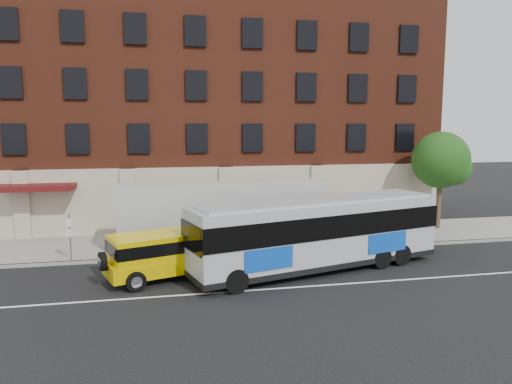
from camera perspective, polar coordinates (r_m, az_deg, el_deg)
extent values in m
plane|color=black|center=(20.07, 1.35, -11.82)|extent=(120.00, 120.00, 0.00)
cube|color=#9C9B8E|center=(28.53, -2.72, -5.69)|extent=(60.00, 6.00, 0.15)
cube|color=#9C9B8E|center=(25.66, -1.68, -7.23)|extent=(60.00, 0.25, 0.15)
cube|color=white|center=(20.52, 1.03, -11.35)|extent=(60.00, 0.12, 0.01)
cube|color=maroon|center=(35.67, -4.82, 9.28)|extent=(30.00, 10.00, 15.00)
cube|color=#B5A790|center=(30.90, -3.57, -0.72)|extent=(30.00, 0.35, 4.00)
cube|color=#4B0D0F|center=(30.38, -24.35, 0.53)|extent=(4.20, 2.20, 0.30)
cube|color=#B5A790|center=(31.48, -25.72, -1.34)|extent=(0.90, 0.55, 4.00)
cube|color=#B5A790|center=(30.56, -14.75, -1.07)|extent=(0.90, 0.55, 4.00)
cube|color=#B5A790|center=(30.80, -3.54, -0.75)|extent=(0.90, 0.55, 4.00)
cube|color=#B5A790|center=(32.18, 7.10, -0.42)|extent=(0.90, 0.55, 4.00)
cube|color=#B5A790|center=(34.57, 16.56, -0.12)|extent=(0.90, 0.55, 4.00)
cube|color=black|center=(31.37, -26.50, 5.57)|extent=(1.30, 0.20, 1.80)
cube|color=black|center=(30.67, -20.14, 5.88)|extent=(1.30, 0.20, 1.80)
cube|color=black|center=(30.35, -13.56, 6.13)|extent=(1.30, 0.20, 1.80)
cube|color=black|center=(30.44, -6.93, 6.29)|extent=(1.30, 0.20, 1.80)
cube|color=black|center=(30.93, -0.41, 6.37)|extent=(1.30, 0.20, 1.80)
cube|color=black|center=(31.79, 5.83, 6.37)|extent=(1.30, 0.20, 1.80)
cube|color=black|center=(33.01, 11.67, 6.31)|extent=(1.30, 0.20, 1.80)
cube|color=black|center=(34.53, 17.05, 6.19)|extent=(1.30, 0.20, 1.80)
cube|color=black|center=(31.45, -26.87, 11.40)|extent=(1.30, 0.20, 1.80)
cube|color=black|center=(30.75, -20.43, 11.85)|extent=(1.30, 0.20, 1.80)
cube|color=black|center=(30.44, -13.76, 12.16)|extent=(1.30, 0.20, 1.80)
cube|color=black|center=(30.52, -7.03, 12.31)|extent=(1.30, 0.20, 1.80)
cube|color=black|center=(31.01, -0.42, 12.29)|extent=(1.30, 0.20, 1.80)
cube|color=black|center=(31.87, 5.91, 12.13)|extent=(1.30, 0.20, 1.80)
cube|color=black|center=(33.08, 11.83, 11.85)|extent=(1.30, 0.20, 1.80)
cube|color=black|center=(34.61, 17.26, 11.49)|extent=(1.30, 0.20, 1.80)
cube|color=black|center=(31.86, -27.24, 17.13)|extent=(1.30, 0.20, 1.80)
cube|color=black|center=(31.16, -20.73, 17.72)|extent=(1.30, 0.20, 1.80)
cube|color=black|center=(30.85, -13.97, 18.09)|extent=(1.30, 0.20, 1.80)
cube|color=black|center=(30.94, -7.13, 18.22)|extent=(1.30, 0.20, 1.80)
cube|color=black|center=(31.41, -0.42, 18.12)|extent=(1.30, 0.20, 1.80)
cube|color=black|center=(32.27, 5.99, 17.81)|extent=(1.30, 0.20, 1.80)
cube|color=black|center=(33.46, 11.99, 17.32)|extent=(1.30, 0.20, 1.80)
cube|color=black|center=(34.97, 17.49, 16.72)|extent=(1.30, 0.20, 1.80)
cube|color=black|center=(31.23, -22.99, -1.99)|extent=(2.60, 0.15, 2.80)
cube|color=black|center=(30.60, -11.92, -1.72)|extent=(2.60, 0.15, 2.80)
cube|color=black|center=(31.14, -0.81, -1.39)|extent=(2.60, 0.15, 2.80)
cube|color=black|center=(32.78, 9.55, -1.03)|extent=(2.60, 0.15, 2.80)
cylinder|color=slate|center=(25.57, -20.96, -5.10)|extent=(0.07, 0.07, 2.50)
cube|color=silver|center=(25.27, -21.10, -3.41)|extent=(0.30, 0.03, 0.40)
cube|color=silver|center=(25.36, -21.05, -4.52)|extent=(0.30, 0.03, 0.35)
cylinder|color=#3D2F1E|center=(33.47, 20.61, -1.42)|extent=(0.32, 0.32, 3.00)
sphere|color=#1A4614|center=(33.15, 20.85, 3.54)|extent=(3.60, 3.60, 3.60)
sphere|color=#1A4614|center=(33.23, 22.20, 2.61)|extent=(2.20, 2.20, 2.20)
sphere|color=#1A4614|center=(33.20, 19.57, 2.91)|extent=(2.00, 2.00, 2.00)
cube|color=#A2A6AB|center=(22.81, 7.24, -4.71)|extent=(12.51, 5.70, 2.91)
cube|color=black|center=(23.15, 7.19, -7.99)|extent=(12.57, 5.77, 0.26)
cube|color=#A2A6AB|center=(22.54, 7.31, -0.97)|extent=(11.84, 5.25, 0.12)
cube|color=black|center=(22.71, 7.27, -3.52)|extent=(12.61, 5.80, 1.02)
cube|color=#0B44B3|center=(20.21, 1.55, -7.88)|extent=(2.18, 0.63, 0.92)
cube|color=#0B44B3|center=(25.74, 11.26, -4.58)|extent=(2.18, 0.63, 0.92)
cylinder|color=black|center=(19.95, -2.35, -10.39)|extent=(1.07, 0.57, 1.02)
cylinder|color=black|center=(21.98, -4.88, -8.68)|extent=(1.07, 0.57, 1.02)
cylinder|color=black|center=(23.96, 14.49, -7.51)|extent=(1.07, 0.57, 1.02)
cylinder|color=black|center=(25.67, 11.07, -6.37)|extent=(1.07, 0.57, 1.02)
cylinder|color=black|center=(24.77, 16.64, -7.08)|extent=(1.07, 0.57, 1.02)
cylinder|color=black|center=(26.43, 13.18, -6.02)|extent=(1.07, 0.57, 1.02)
cube|color=#D9B600|center=(22.09, -10.61, -8.23)|extent=(5.48, 3.62, 0.63)
cube|color=#D9B600|center=(21.69, -12.12, -6.26)|extent=(3.96, 3.07, 1.06)
cube|color=black|center=(21.68, -12.12, -6.12)|extent=(4.02, 3.13, 0.53)
cube|color=#D9B600|center=(22.58, -6.45, -6.54)|extent=(2.14, 2.41, 0.32)
cube|color=black|center=(23.02, -4.57, -7.32)|extent=(0.60, 1.62, 0.58)
cylinder|color=black|center=(21.26, -17.55, -7.78)|extent=(0.48, 0.83, 0.80)
cylinder|color=black|center=(21.83, -5.57, -9.05)|extent=(0.89, 0.55, 0.84)
cylinder|color=silver|center=(21.83, -5.57, -9.05)|extent=(0.54, 0.45, 0.46)
cylinder|color=black|center=(23.65, -7.68, -7.75)|extent=(0.89, 0.55, 0.84)
cylinder|color=silver|center=(23.65, -7.68, -7.75)|extent=(0.54, 0.45, 0.46)
cylinder|color=black|center=(20.75, -13.93, -10.16)|extent=(0.89, 0.55, 0.84)
cylinder|color=silver|center=(20.75, -13.93, -10.16)|extent=(0.54, 0.45, 0.46)
cylinder|color=black|center=(22.66, -15.43, -8.66)|extent=(0.89, 0.55, 0.84)
cylinder|color=silver|center=(22.66, -15.43, -8.66)|extent=(0.54, 0.45, 0.46)
cube|color=black|center=(26.55, -3.80, -5.77)|extent=(11.07, 2.37, 1.01)
cube|color=#B5B5B1|center=(26.18, -3.84, -1.85)|extent=(11.07, 2.41, 2.67)
cylinder|color=black|center=(25.26, -12.82, -6.77)|extent=(0.92, 0.27, 0.92)
cylinder|color=black|center=(27.31, -12.80, -5.66)|extent=(0.92, 0.27, 0.92)
cylinder|color=black|center=(25.27, -10.30, -6.70)|extent=(0.92, 0.27, 0.92)
cylinder|color=black|center=(27.32, -10.48, -5.59)|extent=(0.92, 0.27, 0.92)
cylinder|color=black|center=(26.18, 3.17, -6.07)|extent=(0.92, 0.27, 0.92)
cylinder|color=black|center=(28.16, 2.01, -5.06)|extent=(0.92, 0.27, 0.92)
cylinder|color=black|center=(26.49, 5.48, -5.93)|extent=(0.92, 0.27, 0.92)
cylinder|color=black|center=(28.45, 4.17, -4.94)|extent=(0.92, 0.27, 0.92)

